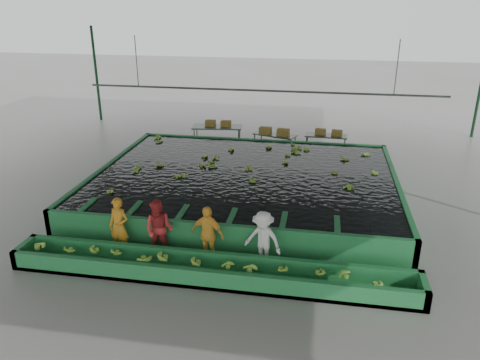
% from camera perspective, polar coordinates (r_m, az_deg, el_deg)
% --- Properties ---
extents(ground, '(80.00, 80.00, 0.00)m').
position_cam_1_polar(ground, '(14.73, -0.34, -4.32)').
color(ground, gray).
rests_on(ground, ground).
extents(shed_roof, '(20.00, 22.00, 0.04)m').
position_cam_1_polar(shed_roof, '(13.34, -0.39, 15.40)').
color(shed_roof, gray).
rests_on(shed_roof, shed_posts).
extents(shed_posts, '(20.00, 22.00, 5.00)m').
position_cam_1_polar(shed_posts, '(13.83, -0.37, 5.04)').
color(shed_posts, '#13391E').
rests_on(shed_posts, ground).
extents(flotation_tank, '(10.00, 8.00, 0.90)m').
position_cam_1_polar(flotation_tank, '(15.90, 0.63, -0.54)').
color(flotation_tank, '#1F6E36').
rests_on(flotation_tank, ground).
extents(tank_water, '(9.70, 7.70, 0.00)m').
position_cam_1_polar(tank_water, '(15.76, 0.64, 0.80)').
color(tank_water, black).
rests_on(tank_water, flotation_tank).
extents(sorting_trough, '(10.00, 1.00, 0.50)m').
position_cam_1_polar(sorting_trough, '(11.53, -3.66, -10.88)').
color(sorting_trough, '#1F6E36').
rests_on(sorting_trough, ground).
extents(cableway_rail, '(0.08, 0.08, 14.00)m').
position_cam_1_polar(cableway_rail, '(18.52, 2.50, 10.84)').
color(cableway_rail, '#59605B').
rests_on(cableway_rail, shed_roof).
extents(rail_hanger_left, '(0.04, 0.04, 2.00)m').
position_cam_1_polar(rail_hanger_left, '(19.66, -12.50, 13.94)').
color(rail_hanger_left, '#59605B').
rests_on(rail_hanger_left, shed_roof).
extents(rail_hanger_right, '(0.04, 0.04, 2.00)m').
position_cam_1_polar(rail_hanger_right, '(18.38, 18.60, 12.86)').
color(rail_hanger_right, '#59605B').
rests_on(rail_hanger_right, shed_roof).
extents(worker_a, '(0.64, 0.48, 1.58)m').
position_cam_1_polar(worker_a, '(12.73, -14.52, -5.48)').
color(worker_a, orange).
rests_on(worker_a, ground).
extents(worker_b, '(0.81, 0.64, 1.60)m').
position_cam_1_polar(worker_b, '(12.33, -9.84, -5.95)').
color(worker_b, '#B22B2A').
rests_on(worker_b, ground).
extents(worker_c, '(0.98, 0.59, 1.55)m').
position_cam_1_polar(worker_c, '(11.99, -4.01, -6.62)').
color(worker_c, yellow).
rests_on(worker_c, ground).
extents(worker_d, '(1.11, 0.84, 1.52)m').
position_cam_1_polar(worker_d, '(11.76, 2.81, -7.28)').
color(worker_d, silver).
rests_on(worker_d, ground).
extents(packing_table_left, '(2.28, 1.11, 1.00)m').
position_cam_1_polar(packing_table_left, '(21.22, -2.78, 5.28)').
color(packing_table_left, '#59605B').
rests_on(packing_table_left, ground).
extents(packing_table_mid, '(1.97, 1.30, 0.83)m').
position_cam_1_polar(packing_table_mid, '(20.58, 4.25, 4.49)').
color(packing_table_mid, '#59605B').
rests_on(packing_table_mid, ground).
extents(packing_table_right, '(1.83, 0.80, 0.82)m').
position_cam_1_polar(packing_table_right, '(20.79, 10.38, 4.34)').
color(packing_table_right, '#59605B').
rests_on(packing_table_right, ground).
extents(box_stack_left, '(1.16, 0.35, 0.25)m').
position_cam_1_polar(box_stack_left, '(21.10, -2.68, 6.59)').
color(box_stack_left, olive).
rests_on(box_stack_left, packing_table_left).
extents(box_stack_mid, '(1.35, 0.57, 0.28)m').
position_cam_1_polar(box_stack_mid, '(20.38, 4.18, 5.54)').
color(box_stack_mid, olive).
rests_on(box_stack_mid, packing_table_mid).
extents(box_stack_right, '(1.18, 0.46, 0.25)m').
position_cam_1_polar(box_stack_right, '(20.65, 10.73, 5.39)').
color(box_stack_right, olive).
rests_on(box_stack_right, packing_table_right).
extents(floating_bananas, '(9.01, 6.14, 0.12)m').
position_cam_1_polar(floating_bananas, '(16.50, 1.10, 1.77)').
color(floating_bananas, '#7EB537').
rests_on(floating_bananas, tank_water).
extents(trough_bananas, '(9.39, 0.63, 0.13)m').
position_cam_1_polar(trough_bananas, '(11.45, -3.67, -10.24)').
color(trough_bananas, '#7EB537').
rests_on(trough_bananas, sorting_trough).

